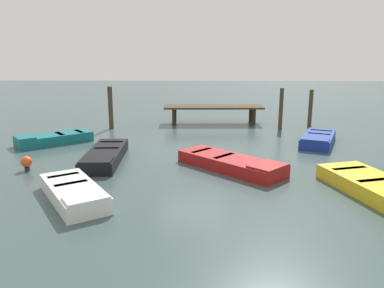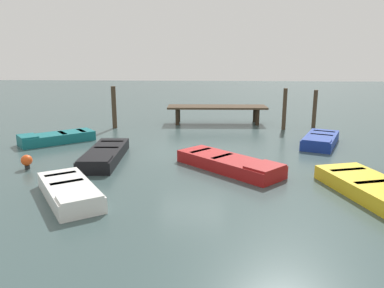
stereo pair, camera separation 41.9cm
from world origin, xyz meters
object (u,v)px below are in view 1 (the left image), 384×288
object	(u,v)px
rowboat_yellow	(384,190)
rowboat_white	(74,192)
dock_segment	(213,108)
mooring_piling_mid_right	(281,109)
rowboat_black	(105,155)
mooring_piling_center	(111,108)
rowboat_teal	(54,139)
rowboat_blue	(318,139)
rowboat_red	(231,163)
mooring_piling_far_left	(310,108)
marker_buoy	(27,162)

from	to	relation	value
rowboat_yellow	rowboat_white	size ratio (longest dim) A/B	1.41
dock_segment	mooring_piling_mid_right	world-z (taller)	mooring_piling_mid_right
rowboat_black	mooring_piling_center	world-z (taller)	mooring_piling_center
rowboat_teal	rowboat_blue	bearing A→B (deg)	141.40
rowboat_red	rowboat_blue	distance (m)	5.34
rowboat_white	rowboat_blue	bearing A→B (deg)	94.33
rowboat_teal	rowboat_black	size ratio (longest dim) A/B	0.83
dock_segment	mooring_piling_center	bearing A→B (deg)	-165.09
rowboat_teal	rowboat_black	bearing A→B (deg)	97.93
mooring_piling_far_left	marker_buoy	world-z (taller)	mooring_piling_far_left
rowboat_black	mooring_piling_far_left	distance (m)	11.19
rowboat_red	rowboat_black	xyz separation A→B (m)	(-4.35, 0.85, 0.00)
rowboat_teal	rowboat_black	world-z (taller)	same
rowboat_teal	dock_segment	bearing A→B (deg)	176.17
dock_segment	rowboat_blue	bearing A→B (deg)	-50.19
marker_buoy	mooring_piling_mid_right	bearing A→B (deg)	36.89
rowboat_teal	rowboat_white	xyz separation A→B (m)	(2.94, -6.22, 0.00)
rowboat_teal	mooring_piling_far_left	world-z (taller)	mooring_piling_far_left
rowboat_white	mooring_piling_far_left	xyz separation A→B (m)	(8.85, 10.29, 0.74)
rowboat_white	mooring_piling_mid_right	bearing A→B (deg)	109.32
rowboat_teal	rowboat_white	size ratio (longest dim) A/B	1.01
rowboat_yellow	rowboat_teal	bearing A→B (deg)	-134.20
rowboat_red	mooring_piling_far_left	bearing A→B (deg)	102.19
dock_segment	rowboat_yellow	xyz separation A→B (m)	(4.13, -10.80, -0.61)
mooring_piling_mid_right	marker_buoy	distance (m)	12.00
rowboat_teal	mooring_piling_far_left	xyz separation A→B (m)	(11.80, 4.07, 0.74)
rowboat_blue	mooring_piling_center	world-z (taller)	mooring_piling_center
mooring_piling_mid_right	rowboat_teal	bearing A→B (deg)	-161.32
mooring_piling_mid_right	mooring_piling_far_left	size ratio (longest dim) A/B	1.07
marker_buoy	rowboat_red	bearing A→B (deg)	2.77
rowboat_blue	mooring_piling_mid_right	bearing A→B (deg)	-140.61
rowboat_red	rowboat_yellow	distance (m)	4.51
rowboat_black	rowboat_red	bearing A→B (deg)	75.71
dock_segment	mooring_piling_far_left	xyz separation A→B (m)	(4.95, -0.87, 0.13)
rowboat_red	mooring_piling_center	world-z (taller)	mooring_piling_center
rowboat_white	mooring_piling_center	world-z (taller)	mooring_piling_center
rowboat_blue	mooring_piling_center	xyz separation A→B (m)	(-9.45, 3.14, 0.84)
rowboat_black	rowboat_white	distance (m)	3.64
rowboat_red	mooring_piling_mid_right	world-z (taller)	mooring_piling_mid_right
mooring_piling_mid_right	marker_buoy	world-z (taller)	mooring_piling_mid_right
dock_segment	rowboat_black	distance (m)	8.55
rowboat_teal	mooring_piling_center	distance (m)	3.81
rowboat_blue	marker_buoy	bearing A→B (deg)	-46.05
rowboat_black	marker_buoy	bearing A→B (deg)	-65.67
rowboat_yellow	rowboat_black	world-z (taller)	same
rowboat_yellow	rowboat_blue	bearing A→B (deg)	162.85
rowboat_yellow	mooring_piling_far_left	xyz separation A→B (m)	(0.82, 9.93, 0.74)
rowboat_red	mooring_piling_mid_right	size ratio (longest dim) A/B	1.72
rowboat_white	rowboat_teal	bearing A→B (deg)	171.40
rowboat_red	marker_buoy	world-z (taller)	marker_buoy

